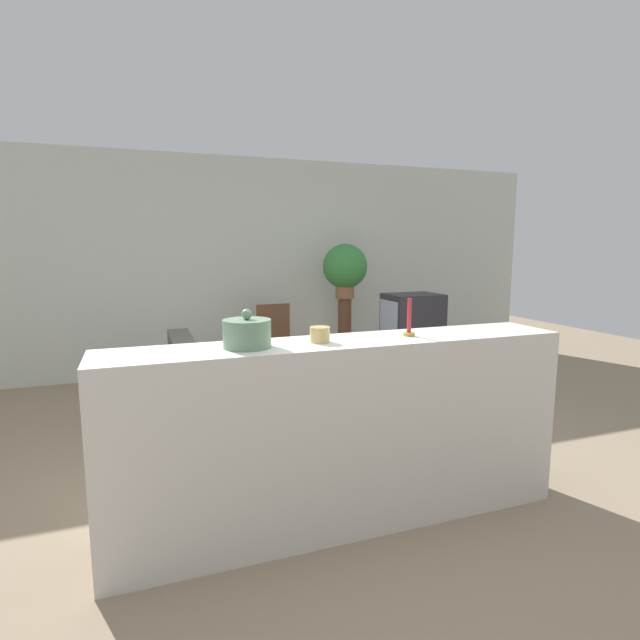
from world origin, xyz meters
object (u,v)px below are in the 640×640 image
(television, at_px, (412,320))
(wooden_chair, at_px, (276,340))
(decorative_bowl, at_px, (247,333))
(potted_plant, at_px, (345,268))
(couch, at_px, (222,394))

(television, relative_size, wooden_chair, 0.63)
(television, relative_size, decorative_bowl, 2.33)
(potted_plant, relative_size, decorative_bowl, 2.72)
(wooden_chair, xyz_separation_m, potted_plant, (0.97, 0.25, 0.82))
(potted_plant, bearing_deg, wooden_chair, -165.77)
(couch, distance_m, wooden_chair, 1.38)
(wooden_chair, bearing_deg, couch, -127.04)
(potted_plant, bearing_deg, decorative_bowl, -120.86)
(couch, relative_size, television, 2.87)
(couch, distance_m, potted_plant, 2.46)
(wooden_chair, bearing_deg, decorative_bowl, -107.94)
(television, height_order, wooden_chair, television)
(television, bearing_deg, potted_plant, 104.53)
(couch, bearing_deg, decorative_bowl, -94.67)
(couch, relative_size, wooden_chair, 1.81)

